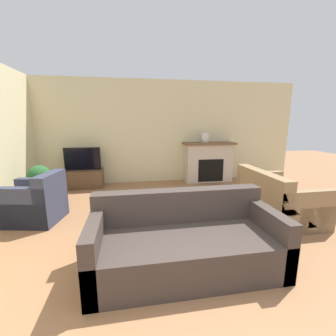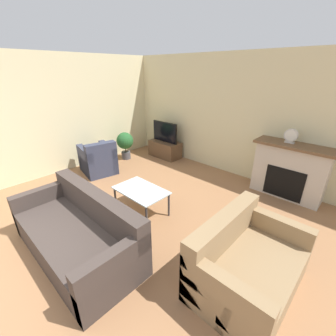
% 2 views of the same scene
% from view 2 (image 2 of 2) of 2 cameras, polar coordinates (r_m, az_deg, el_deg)
% --- Properties ---
extents(wall_back, '(8.47, 0.06, 2.70)m').
position_cam_2_polar(wall_back, '(5.57, 13.82, 12.87)').
color(wall_back, beige).
rests_on(wall_back, ground_plane).
extents(wall_left, '(0.06, 7.79, 2.70)m').
position_cam_2_polar(wall_left, '(6.03, -23.84, 12.38)').
color(wall_left, beige).
rests_on(wall_left, ground_plane).
extents(fireplace, '(1.39, 0.50, 1.08)m').
position_cam_2_polar(fireplace, '(4.95, 28.53, -0.31)').
color(fireplace, '#BCB2A3').
rests_on(fireplace, ground_plane).
extents(tv_stand, '(0.92, 0.47, 0.45)m').
position_cam_2_polar(tv_stand, '(6.50, -0.77, 4.82)').
color(tv_stand, brown).
rests_on(tv_stand, ground_plane).
extents(tv, '(0.86, 0.06, 0.56)m').
position_cam_2_polar(tv, '(6.36, -0.81, 9.13)').
color(tv, black).
rests_on(tv, tv_stand).
extents(couch_sectional, '(2.06, 0.92, 0.82)m').
position_cam_2_polar(couch_sectional, '(3.41, -21.75, -15.28)').
color(couch_sectional, '#3D332D').
rests_on(couch_sectional, ground_plane).
extents(couch_loveseat, '(0.92, 1.38, 0.82)m').
position_cam_2_polar(couch_loveseat, '(2.94, 19.08, -22.15)').
color(couch_loveseat, '#8C704C').
rests_on(couch_loveseat, ground_plane).
extents(armchair_by_window, '(0.97, 0.85, 0.82)m').
position_cam_2_polar(armchair_by_window, '(5.71, -17.28, 1.73)').
color(armchair_by_window, '#33384C').
rests_on(armchair_by_window, ground_plane).
extents(coffee_table, '(0.92, 0.59, 0.46)m').
position_cam_2_polar(coffee_table, '(3.91, -6.88, -6.13)').
color(coffee_table, '#333338').
rests_on(coffee_table, ground_plane).
extents(potted_plant, '(0.46, 0.46, 0.76)m').
position_cam_2_polar(potted_plant, '(6.38, -10.85, 6.40)').
color(potted_plant, '#47474C').
rests_on(potted_plant, ground_plane).
extents(mantel_clock, '(0.24, 0.07, 0.27)m').
position_cam_2_polar(mantel_clock, '(4.78, 28.76, 7.21)').
color(mantel_clock, beige).
rests_on(mantel_clock, fireplace).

